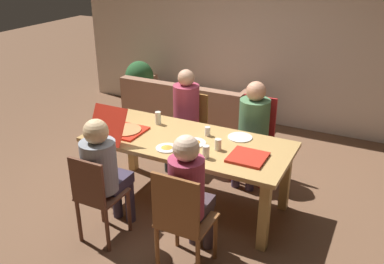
{
  "coord_description": "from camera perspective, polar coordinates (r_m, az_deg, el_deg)",
  "views": [
    {
      "loc": [
        1.8,
        -3.5,
        2.64
      ],
      "look_at": [
        0.0,
        0.1,
        0.82
      ],
      "focal_mm": 39.14,
      "sensor_mm": 36.0,
      "label": 1
    }
  ],
  "objects": [
    {
      "name": "plate_1",
      "position": [
        4.18,
        -3.44,
        -2.15
      ],
      "size": [
        0.22,
        0.22,
        0.03
      ],
      "color": "white",
      "rests_on": "dining_table"
    },
    {
      "name": "drinking_glass_2",
      "position": [
        4.74,
        -4.65,
        1.92
      ],
      "size": [
        0.07,
        0.07,
        0.15
      ],
      "primitive_type": "cylinder",
      "color": "silver",
      "rests_on": "dining_table"
    },
    {
      "name": "ground_plane",
      "position": [
        4.74,
        -0.55,
        -9.57
      ],
      "size": [
        20.0,
        20.0,
        0.0
      ],
      "primitive_type": "plane",
      "color": "brown"
    },
    {
      "name": "person_1",
      "position": [
        3.56,
        -0.35,
        -7.89
      ],
      "size": [
        0.3,
        0.5,
        1.27
      ],
      "color": "#433339",
      "rests_on": "ground"
    },
    {
      "name": "chair_3",
      "position": [
        4.02,
        -12.91,
        -8.39
      ],
      "size": [
        0.39,
        0.4,
        0.92
      ],
      "color": "brown",
      "rests_on": "ground"
    },
    {
      "name": "person_0",
      "position": [
        4.91,
        8.26,
        1.14
      ],
      "size": [
        0.36,
        0.52,
        1.23
      ],
      "color": "#42324C",
      "rests_on": "ground"
    },
    {
      "name": "potted_plant",
      "position": [
        7.08,
        -7.11,
        6.37
      ],
      "size": [
        0.47,
        0.47,
        0.89
      ],
      "color": "#B0745A",
      "rests_on": "ground"
    },
    {
      "name": "chair_1",
      "position": [
        3.56,
        -1.47,
        -11.73
      ],
      "size": [
        0.45,
        0.42,
        1.0
      ],
      "color": "brown",
      "rests_on": "ground"
    },
    {
      "name": "pizza_box_1",
      "position": [
        4.02,
        7.59,
        -3.43
      ],
      "size": [
        0.35,
        0.35,
        0.03
      ],
      "color": "#B4281A",
      "rests_on": "dining_table"
    },
    {
      "name": "drinking_glass_1",
      "position": [
        4.14,
        3.56,
        -1.71
      ],
      "size": [
        0.07,
        0.07,
        0.12
      ],
      "primitive_type": "cylinder",
      "color": "silver",
      "rests_on": "dining_table"
    },
    {
      "name": "pizza_box_0",
      "position": [
        4.54,
        -9.56,
        0.33
      ],
      "size": [
        0.4,
        0.59,
        0.37
      ],
      "color": "red",
      "rests_on": "dining_table"
    },
    {
      "name": "person_3",
      "position": [
        4.0,
        -11.96,
        -4.76
      ],
      "size": [
        0.33,
        0.53,
        1.24
      ],
      "color": "#383043",
      "rests_on": "ground"
    },
    {
      "name": "plate_2",
      "position": [
        4.43,
        6.56,
        -0.73
      ],
      "size": [
        0.26,
        0.26,
        0.01
      ],
      "color": "white",
      "rests_on": "dining_table"
    },
    {
      "name": "drinking_glass_0",
      "position": [
        3.98,
        1.9,
        -2.73
      ],
      "size": [
        0.07,
        0.07,
        0.13
      ],
      "primitive_type": "cylinder",
      "color": "silver",
      "rests_on": "dining_table"
    },
    {
      "name": "back_wall",
      "position": [
        6.56,
        10.39,
        13.0
      ],
      "size": [
        6.55,
        0.12,
        2.81
      ],
      "primitive_type": "cube",
      "color": "beige",
      "rests_on": "ground"
    },
    {
      "name": "drinking_glass_3",
      "position": [
        4.44,
        2.13,
        0.09
      ],
      "size": [
        0.06,
        0.06,
        0.1
      ],
      "primitive_type": "cylinder",
      "color": "silver",
      "rests_on": "dining_table"
    },
    {
      "name": "person_2",
      "position": [
        5.23,
        -1.1,
        2.87
      ],
      "size": [
        0.33,
        0.56,
        1.25
      ],
      "color": "#384043",
      "rests_on": "ground"
    },
    {
      "name": "chair_0",
      "position": [
        5.11,
        8.65,
        -0.33
      ],
      "size": [
        0.43,
        0.43,
        0.99
      ],
      "color": "red",
      "rests_on": "ground"
    },
    {
      "name": "plate_0",
      "position": [
        4.28,
        0.25,
        -1.42
      ],
      "size": [
        0.25,
        0.25,
        0.03
      ],
      "color": "white",
      "rests_on": "dining_table"
    },
    {
      "name": "chair_2",
      "position": [
        5.43,
        -0.4,
        1.11
      ],
      "size": [
        0.45,
        0.38,
        0.9
      ],
      "color": "olive",
      "rests_on": "ground"
    },
    {
      "name": "dining_table",
      "position": [
        4.41,
        -0.58,
        -2.31
      ],
      "size": [
        2.16,
        0.95,
        0.77
      ],
      "color": "tan",
      "rests_on": "ground"
    },
    {
      "name": "couch",
      "position": [
        6.62,
        -0.59,
        3.31
      ],
      "size": [
        2.0,
        0.83,
        0.74
      ],
      "color": "#9B6E54",
      "rests_on": "ground"
    }
  ]
}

